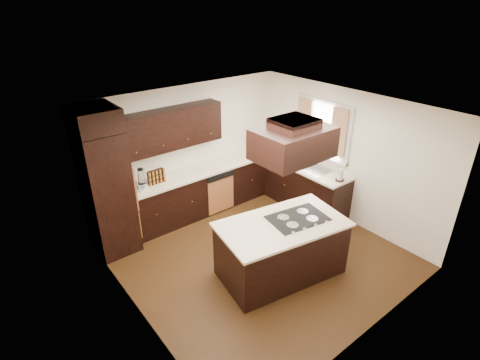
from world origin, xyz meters
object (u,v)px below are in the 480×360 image
at_px(oven_column, 107,193).
at_px(island, 281,250).
at_px(range_hood, 293,143).
at_px(spice_rack, 156,177).

xyz_separation_m(oven_column, island, (1.76, -2.26, -0.62)).
relative_size(island, range_hood, 1.74).
xyz_separation_m(oven_column, spice_rack, (0.91, 0.09, -0.01)).
bearing_deg(range_hood, spice_rack, 112.32).
height_order(range_hood, spice_rack, range_hood).
distance_m(island, range_hood, 1.72).
height_order(oven_column, spice_rack, oven_column).
bearing_deg(island, oven_column, 138.05).
bearing_deg(oven_column, range_hood, -50.26).
relative_size(island, spice_rack, 5.94).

